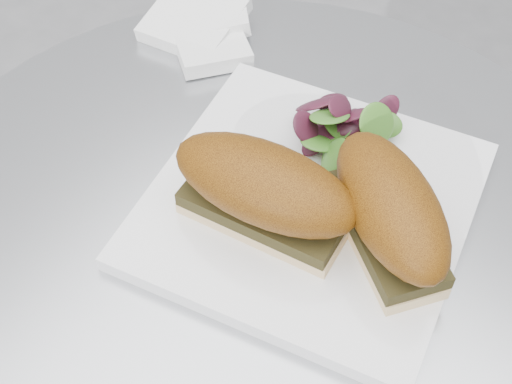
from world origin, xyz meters
TOP-DOWN VIEW (x-y plane):
  - table at (0.00, 0.00)m, footprint 0.70×0.70m
  - plate at (0.02, 0.05)m, footprint 0.32×0.32m
  - sandwich_left at (-0.00, 0.01)m, footprint 0.17×0.10m
  - sandwich_right at (0.09, 0.05)m, footprint 0.17×0.15m
  - salad at (-0.00, 0.14)m, footprint 0.10×0.10m
  - napkin at (-0.21, 0.18)m, footprint 0.15×0.15m

SIDE VIEW (x-z plane):
  - table at x=0.00m, z-range 0.12..0.85m
  - plate at x=0.02m, z-range 0.73..0.75m
  - napkin at x=-0.21m, z-range 0.73..0.75m
  - salad at x=0.00m, z-range 0.75..0.80m
  - sandwich_left at x=0.00m, z-range 0.75..0.83m
  - sandwich_right at x=0.09m, z-range 0.75..0.83m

